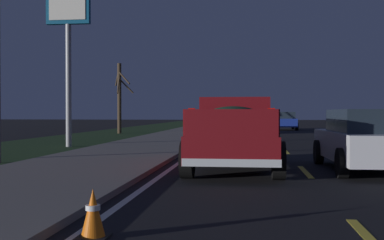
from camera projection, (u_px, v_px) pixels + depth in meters
ground at (272, 137)px, 27.98m from camera, size 144.00×144.00×0.00m
sidewalk_shoulder at (177, 136)px, 28.67m from camera, size 108.00×4.00×0.12m
grass_verge at (98, 136)px, 29.27m from camera, size 108.00×6.00×0.01m
lane_markings at (232, 135)px, 30.77m from camera, size 108.74×3.54×0.01m
pickup_truck at (235, 131)px, 12.19m from camera, size 5.43×2.30×1.87m
sedan_silver at (241, 122)px, 34.03m from camera, size 4.42×2.06×1.54m
sedan_blue at (284, 121)px, 40.41m from camera, size 4.43×2.07×1.54m
sedan_white at (366, 140)px, 11.81m from camera, size 4.45×2.10×1.54m
gas_price_sign at (68, 15)px, 20.14m from camera, size 0.27×1.90×7.44m
street_light_near at (7, 13)px, 13.55m from camera, size 0.36×1.97×7.09m
bare_tree_far at (120, 96)px, 33.35m from camera, size 1.72×1.46×4.96m
traffic_cone_near at (93, 214)px, 5.45m from camera, size 0.36×0.36×0.58m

